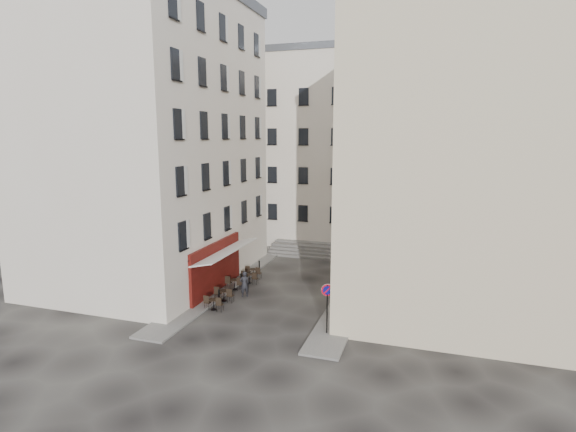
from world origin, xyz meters
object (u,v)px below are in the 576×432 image
at_px(no_parking_sign, 327,299).
at_px(bistro_table_b, 224,295).
at_px(pedestrian, 244,284).
at_px(bistro_table_a, 214,303).

bearing_deg(no_parking_sign, bistro_table_b, 140.30).
relative_size(no_parking_sign, bistro_table_b, 2.15).
distance_m(bistro_table_b, pedestrian, 1.58).
distance_m(no_parking_sign, bistro_table_b, 8.08).
bearing_deg(bistro_table_a, bistro_table_b, 91.33).
bearing_deg(no_parking_sign, bistro_table_a, 151.28).
relative_size(bistro_table_b, pedestrian, 0.76).
xyz_separation_m(bistro_table_a, bistro_table_b, (-0.04, 1.54, 0.02)).
bearing_deg(bistro_table_a, no_parking_sign, -9.72).
height_order(no_parking_sign, bistro_table_b, no_parking_sign).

